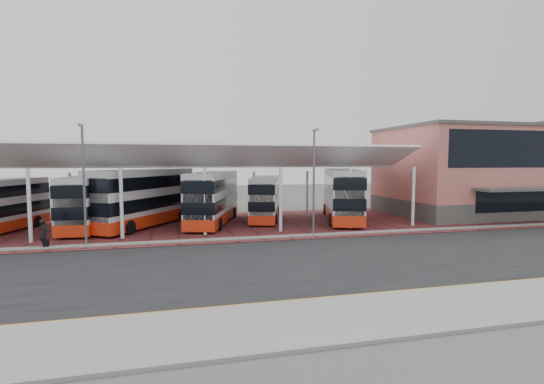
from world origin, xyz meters
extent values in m
plane|color=#4A4D48|center=(0.00, 0.00, 0.00)|extent=(140.00, 140.00, 0.00)
cube|color=black|center=(0.00, -1.00, 0.01)|extent=(120.00, 14.00, 0.02)
cube|color=maroon|center=(2.00, 13.00, 0.03)|extent=(72.00, 16.00, 0.06)
cube|color=gray|center=(0.00, -9.00, 0.07)|extent=(120.00, 4.00, 0.14)
cube|color=gray|center=(0.00, 6.20, 0.07)|extent=(120.00, 0.80, 0.14)
cube|color=#BA7A00|center=(0.00, -7.00, 0.03)|extent=(120.00, 0.12, 0.01)
cube|color=#BA7A00|center=(0.00, -6.70, 0.03)|extent=(120.00, 0.12, 0.01)
cylinder|color=white|center=(-24.00, 19.50, 2.30)|extent=(0.26, 0.26, 4.60)
cylinder|color=white|center=(-18.00, 8.50, 2.60)|extent=(0.26, 0.26, 5.20)
cylinder|color=white|center=(-18.00, 19.50, 2.30)|extent=(0.26, 0.26, 4.60)
cylinder|color=white|center=(-12.00, 8.50, 2.60)|extent=(0.26, 0.26, 5.20)
cylinder|color=white|center=(-12.00, 19.50, 2.30)|extent=(0.26, 0.26, 4.60)
cylinder|color=white|center=(-6.00, 8.50, 2.60)|extent=(0.26, 0.26, 5.20)
cylinder|color=white|center=(-6.00, 19.50, 2.30)|extent=(0.26, 0.26, 4.60)
cylinder|color=white|center=(0.00, 8.50, 2.60)|extent=(0.26, 0.26, 5.20)
cylinder|color=white|center=(0.00, 19.50, 2.30)|extent=(0.26, 0.26, 4.60)
cylinder|color=white|center=(6.00, 8.50, 2.60)|extent=(0.26, 0.26, 5.20)
cylinder|color=white|center=(6.00, 19.50, 2.30)|extent=(0.26, 0.26, 4.60)
cylinder|color=white|center=(12.00, 8.50, 2.60)|extent=(0.26, 0.26, 5.20)
cylinder|color=white|center=(12.00, 19.50, 2.30)|extent=(0.26, 0.26, 4.60)
cube|color=white|center=(-6.00, 10.70, 6.10)|extent=(37.00, 4.95, 1.95)
cube|color=white|center=(-6.00, 16.30, 5.90)|extent=(37.00, 7.12, 1.43)
cube|color=#4D4C49|center=(23.00, 14.00, 0.90)|extent=(18.00, 12.00, 1.80)
cube|color=#C77067|center=(23.00, 14.00, 5.40)|extent=(18.00, 12.00, 7.20)
cube|color=black|center=(23.00, 8.10, 6.80)|extent=(16.00, 0.25, 3.40)
cube|color=black|center=(23.00, 8.10, 2.10)|extent=(10.00, 0.25, 2.20)
cube|color=#4D4C49|center=(23.00, 7.00, 3.20)|extent=(11.00, 2.40, 0.25)
cube|color=#4D4C49|center=(23.00, 14.00, 9.10)|extent=(18.40, 12.40, 0.30)
cylinder|color=#5B5E63|center=(-14.00, 6.30, 4.00)|extent=(0.16, 0.16, 8.00)
cube|color=#5B5E63|center=(-14.00, 6.00, 8.00)|extent=(0.15, 0.90, 0.15)
cylinder|color=#5B5E63|center=(2.00, 6.30, 4.00)|extent=(0.16, 0.16, 8.00)
cube|color=#5B5E63|center=(2.00, 6.00, 8.00)|extent=(0.15, 0.90, 0.15)
cylinder|color=black|center=(-21.99, 16.31, 0.52)|extent=(0.52, 0.96, 0.93)
cylinder|color=black|center=(-19.77, 15.64, 0.52)|extent=(0.52, 0.96, 0.93)
cube|color=silver|center=(-15.05, 13.93, 2.39)|extent=(3.31, 10.84, 4.17)
cube|color=red|center=(-15.05, 13.93, 0.69)|extent=(3.36, 10.88, 0.87)
cube|color=black|center=(-15.05, 13.93, 1.95)|extent=(3.36, 10.88, 0.92)
cube|color=black|center=(-15.05, 13.93, 3.50)|extent=(3.36, 10.88, 0.92)
cube|color=black|center=(-15.49, 8.66, 2.29)|extent=(2.18, 0.28, 3.49)
cylinder|color=black|center=(-16.54, 10.62, 0.55)|extent=(0.35, 0.99, 0.97)
cylinder|color=black|center=(-14.12, 10.42, 0.55)|extent=(0.35, 0.99, 0.97)
cylinder|color=black|center=(-15.97, 17.43, 0.55)|extent=(0.35, 0.99, 0.97)
cylinder|color=black|center=(-13.55, 17.23, 0.55)|extent=(0.35, 0.99, 0.97)
cube|color=silver|center=(-10.77, 13.90, 2.66)|extent=(8.57, 11.55, 4.66)
cube|color=red|center=(-10.77, 13.90, 0.76)|extent=(8.63, 11.61, 0.97)
cube|color=black|center=(-10.77, 13.90, 2.17)|extent=(8.63, 11.61, 1.03)
cube|color=black|center=(-10.77, 13.90, 3.90)|extent=(8.63, 11.61, 1.03)
cube|color=black|center=(-13.87, 8.88, 2.55)|extent=(2.13, 1.37, 3.90)
cylinder|color=black|center=(-13.92, 11.37, 0.60)|extent=(0.83, 1.08, 1.08)
cylinder|color=black|center=(-11.62, 9.94, 0.60)|extent=(0.83, 1.08, 1.08)
cylinder|color=black|center=(-9.91, 17.85, 0.60)|extent=(0.83, 1.08, 1.08)
cylinder|color=black|center=(-7.61, 16.43, 0.60)|extent=(0.83, 1.08, 1.08)
cube|color=silver|center=(-4.85, 13.90, 2.51)|extent=(5.84, 11.48, 4.39)
cube|color=red|center=(-4.85, 13.90, 0.72)|extent=(5.89, 11.53, 0.92)
cube|color=black|center=(-4.85, 13.90, 2.05)|extent=(5.89, 11.53, 0.97)
cube|color=black|center=(-4.85, 13.90, 3.69)|extent=(5.89, 11.53, 0.97)
cube|color=black|center=(-6.53, 8.59, 2.41)|extent=(2.22, 0.79, 3.68)
cylinder|color=black|center=(-7.15, 10.86, 0.57)|extent=(0.58, 1.06, 1.02)
cylinder|color=black|center=(-4.72, 10.08, 0.57)|extent=(0.58, 1.06, 1.02)
cylinder|color=black|center=(-4.97, 17.71, 0.57)|extent=(0.58, 1.06, 1.02)
cylinder|color=black|center=(-2.54, 16.94, 0.57)|extent=(0.58, 1.06, 1.02)
cube|color=silver|center=(0.31, 15.36, 2.23)|extent=(5.04, 10.19, 3.89)
cube|color=red|center=(0.31, 15.36, 0.65)|extent=(5.08, 10.24, 0.82)
cube|color=black|center=(0.31, 15.36, 1.83)|extent=(5.08, 10.24, 0.86)
cube|color=black|center=(0.31, 15.36, 3.28)|extent=(5.08, 10.24, 0.86)
cube|color=black|center=(-1.11, 10.63, 2.14)|extent=(1.98, 0.67, 3.26)
cylinder|color=black|center=(-1.69, 12.63, 0.51)|extent=(0.50, 0.94, 0.91)
cylinder|color=black|center=(0.48, 11.98, 0.51)|extent=(0.50, 0.94, 0.91)
cylinder|color=black|center=(0.15, 18.74, 0.51)|extent=(0.50, 0.94, 0.91)
cylinder|color=black|center=(2.31, 18.09, 0.51)|extent=(0.50, 0.94, 0.91)
cube|color=silver|center=(7.33, 13.13, 2.62)|extent=(6.10, 11.97, 4.58)
cube|color=red|center=(7.33, 13.13, 0.75)|extent=(6.15, 12.03, 0.96)
cube|color=black|center=(7.33, 13.13, 2.14)|extent=(6.15, 12.03, 1.01)
cube|color=black|center=(7.33, 13.13, 3.84)|extent=(6.15, 12.03, 1.01)
cube|color=black|center=(5.57, 7.60, 2.51)|extent=(2.32, 0.83, 3.84)
cylinder|color=black|center=(4.93, 9.97, 0.59)|extent=(0.61, 1.11, 1.07)
cylinder|color=black|center=(7.46, 9.16, 0.59)|extent=(0.61, 1.11, 1.07)
cylinder|color=black|center=(7.20, 17.11, 0.59)|extent=(0.61, 1.11, 1.07)
cylinder|color=black|center=(9.74, 16.30, 0.59)|extent=(0.61, 1.11, 1.07)
imported|color=black|center=(-16.60, 6.53, 0.99)|extent=(0.65, 0.79, 1.86)
cube|color=black|center=(-16.43, 6.31, 0.34)|extent=(0.33, 0.24, 0.57)
camera|label=1|loc=(-8.14, -21.75, 5.71)|focal=26.00mm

